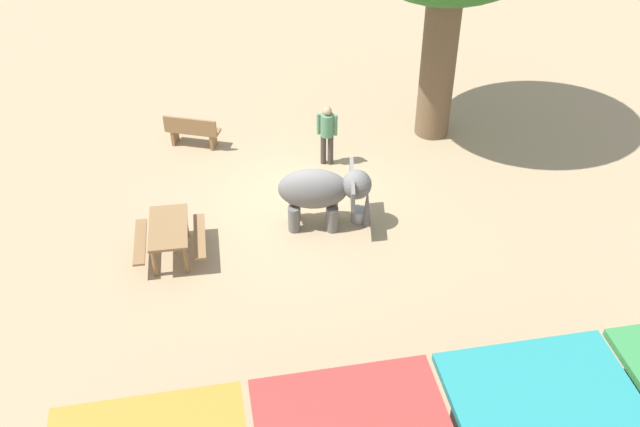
# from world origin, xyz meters

# --- Properties ---
(ground_plane) EXTENTS (60.00, 60.00, 0.00)m
(ground_plane) POSITION_xyz_m (0.00, 0.00, 0.00)
(ground_plane) COLOR tan
(elephant) EXTENTS (2.10, 1.39, 1.44)m
(elephant) POSITION_xyz_m (-0.15, 0.71, 0.92)
(elephant) COLOR slate
(elephant) RESTS_ON ground_plane
(person_handler) EXTENTS (0.49, 0.32, 1.62)m
(person_handler) POSITION_xyz_m (-0.70, -1.70, 0.95)
(person_handler) COLOR #3F3833
(person_handler) RESTS_ON ground_plane
(wooden_bench) EXTENTS (1.45, 0.90, 0.88)m
(wooden_bench) POSITION_xyz_m (2.56, -3.11, 0.47)
(wooden_bench) COLOR olive
(wooden_bench) RESTS_ON ground_plane
(picnic_table_near) EXTENTS (1.53, 1.55, 0.78)m
(picnic_table_near) POSITION_xyz_m (3.22, 1.17, 0.59)
(picnic_table_near) COLOR olive
(picnic_table_near) RESTS_ON ground_plane
(feed_bucket) EXTENTS (0.36, 0.36, 0.32)m
(feed_bucket) POSITION_xyz_m (-0.97, 0.73, 0.16)
(feed_bucket) COLOR gray
(feed_bucket) RESTS_ON ground_plane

